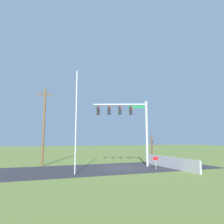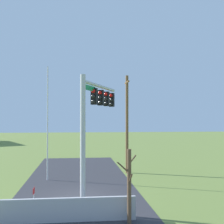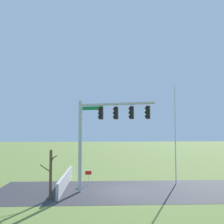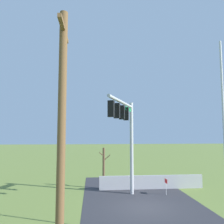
% 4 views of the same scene
% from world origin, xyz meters
% --- Properties ---
extents(ground_plane, '(160.00, 160.00, 0.00)m').
position_xyz_m(ground_plane, '(0.00, 0.00, 0.00)').
color(ground_plane, olive).
extents(road_surface, '(28.00, 8.00, 0.01)m').
position_xyz_m(road_surface, '(-4.00, 0.00, 0.01)').
color(road_surface, '#2D2D33').
rests_on(road_surface, ground_plane).
extents(sidewalk_corner, '(6.00, 6.00, 0.01)m').
position_xyz_m(sidewalk_corner, '(4.22, 0.23, 0.00)').
color(sidewalk_corner, '#B7B5AD').
rests_on(sidewalk_corner, ground_plane).
extents(retaining_fence, '(0.20, 8.99, 1.14)m').
position_xyz_m(retaining_fence, '(4.59, -1.73, 0.57)').
color(retaining_fence, '#A8A8AD').
rests_on(retaining_fence, ground_plane).
extents(signal_mast, '(5.74, 2.51, 7.24)m').
position_xyz_m(signal_mast, '(1.48, 0.94, 5.19)').
color(signal_mast, '#B2B5BA').
rests_on(signal_mast, ground_plane).
extents(flagpole, '(0.10, 0.10, 9.01)m').
position_xyz_m(flagpole, '(-5.26, -2.42, 4.50)').
color(flagpole, silver).
rests_on(flagpole, ground_plane).
extents(utility_pole, '(1.90, 0.26, 8.72)m').
position_xyz_m(utility_pole, '(-7.67, 4.36, 4.53)').
color(utility_pole, brown).
rests_on(utility_pole, ground_plane).
extents(bare_tree, '(1.27, 1.02, 3.48)m').
position_xyz_m(bare_tree, '(5.12, 2.37, 1.80)').
color(bare_tree, brown).
rests_on(bare_tree, ground_plane).
extents(open_sign, '(0.56, 0.04, 1.22)m').
position_xyz_m(open_sign, '(2.66, -2.36, 0.91)').
color(open_sign, silver).
rests_on(open_sign, ground_plane).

